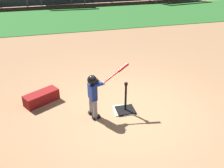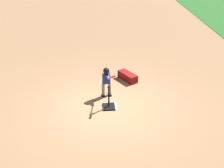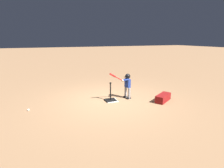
% 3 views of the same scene
% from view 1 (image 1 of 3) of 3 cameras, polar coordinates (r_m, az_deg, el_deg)
% --- Properties ---
extents(ground_plane, '(90.00, 90.00, 0.00)m').
position_cam_1_polar(ground_plane, '(6.14, 3.35, -5.97)').
color(ground_plane, '#99704C').
extents(grass_outfield_strip, '(56.00, 4.88, 0.02)m').
position_cam_1_polar(grass_outfield_strip, '(14.12, -7.35, 14.10)').
color(grass_outfield_strip, '#286026').
rests_on(grass_outfield_strip, ground_plane).
extents(home_plate, '(0.48, 0.48, 0.02)m').
position_cam_1_polar(home_plate, '(6.16, 2.54, -5.70)').
color(home_plate, white).
rests_on(home_plate, ground_plane).
extents(batting_tee, '(0.43, 0.39, 0.74)m').
position_cam_1_polar(batting_tee, '(6.10, 2.93, -5.03)').
color(batting_tee, black).
rests_on(batting_tee, ground_plane).
extents(batter_child, '(0.97, 0.40, 1.15)m').
position_cam_1_polar(batter_child, '(5.65, -3.87, -1.46)').
color(batter_child, gray).
rests_on(batter_child, ground_plane).
extents(equipment_bag, '(0.89, 0.70, 0.28)m').
position_cam_1_polar(equipment_bag, '(6.60, -15.11, -2.87)').
color(equipment_bag, maroon).
rests_on(equipment_bag, ground_plane).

